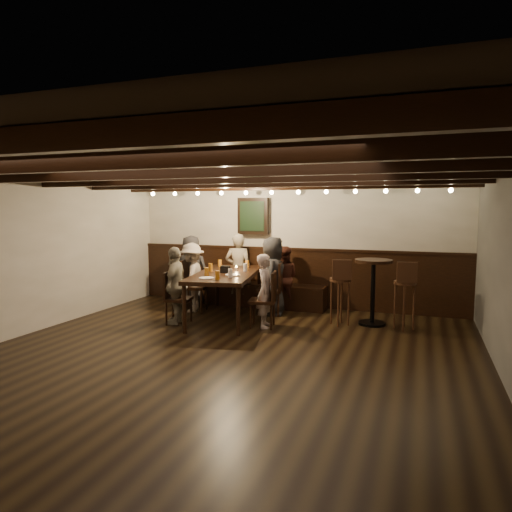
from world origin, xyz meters
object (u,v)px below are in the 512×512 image
at_px(chair_left_far, 178,308).
at_px(chair_left_near, 194,296).
at_px(high_top_table, 373,282).
at_px(person_left_far, 176,285).
at_px(person_left_near, 192,277).
at_px(person_right_near, 273,276).
at_px(person_bench_left, 191,271).
at_px(chair_right_near, 271,298).
at_px(chair_right_far, 263,310).
at_px(dining_table, 226,276).
at_px(person_bench_right, 283,278).
at_px(person_bench_centre, 238,270).
at_px(bar_stool_right, 404,304).
at_px(bar_stool_left, 340,300).
at_px(person_right_far, 265,291).

bearing_deg(chair_left_far, chair_left_near, -179.87).
bearing_deg(high_top_table, chair_left_far, -161.36).
bearing_deg(person_left_far, person_left_near, -180.00).
bearing_deg(person_left_near, chair_left_near, 90.00).
bearing_deg(person_left_near, chair_left_far, 2.02).
height_order(chair_left_far, person_right_near, person_right_near).
distance_m(chair_left_near, person_bench_left, 0.63).
relative_size(chair_left_near, chair_right_near, 1.02).
bearing_deg(person_bench_left, chair_right_far, 140.17).
bearing_deg(chair_left_far, chair_right_near, 122.04).
bearing_deg(person_bench_left, dining_table, 135.00).
distance_m(chair_right_near, person_bench_right, 0.58).
bearing_deg(chair_left_near, person_right_near, 90.00).
relative_size(person_bench_right, person_right_near, 0.86).
height_order(chair_left_far, chair_right_near, chair_right_near).
bearing_deg(dining_table, chair_right_near, 32.01).
xyz_separation_m(chair_left_far, person_left_near, (-0.20, 0.88, 0.37)).
xyz_separation_m(person_bench_centre, bar_stool_right, (3.12, -0.74, -0.30)).
bearing_deg(bar_stool_left, person_right_far, -171.00).
distance_m(chair_left_far, bar_stool_left, 2.68).
height_order(chair_right_near, chair_right_far, chair_right_near).
xyz_separation_m(chair_left_near, bar_stool_right, (3.71, -0.01, 0.11)).
xyz_separation_m(bar_stool_left, bar_stool_right, (1.00, 0.05, 0.00)).
distance_m(chair_left_near, person_bench_centre, 1.03).
relative_size(chair_right_near, bar_stool_left, 0.86).
bearing_deg(chair_right_near, person_bench_right, -21.82).
bearing_deg(person_right_far, person_bench_centre, 26.57).
xyz_separation_m(person_right_far, high_top_table, (1.60, 0.75, 0.12)).
relative_size(chair_right_far, high_top_table, 0.83).
relative_size(chair_left_far, person_right_far, 0.73).
relative_size(high_top_table, bar_stool_left, 0.99).
bearing_deg(person_bench_centre, bar_stool_right, 155.93).
relative_size(chair_right_near, chair_right_far, 1.05).
distance_m(person_right_near, high_top_table, 1.77).
distance_m(person_right_far, high_top_table, 1.77).
height_order(chair_right_far, person_left_near, person_left_near).
bearing_deg(person_bench_left, high_top_table, 164.86).
distance_m(person_bench_left, bar_stool_right, 4.00).
bearing_deg(person_right_far, dining_table, 59.04).
distance_m(dining_table, bar_stool_left, 1.96).
bearing_deg(chair_right_near, person_bench_left, 74.47).
distance_m(person_left_near, high_top_table, 3.24).
bearing_deg(person_bench_right, person_left_far, 39.29).
xyz_separation_m(person_right_far, bar_stool_left, (1.10, 0.55, -0.18)).
bearing_deg(person_left_near, high_top_table, 81.86).
bearing_deg(chair_right_near, person_right_far, -178.08).
xyz_separation_m(chair_right_near, person_bench_left, (-1.68, 0.14, 0.40)).
bearing_deg(person_bench_right, bar_stool_right, 150.26).
xyz_separation_m(person_right_far, bar_stool_right, (2.10, 0.60, -0.18)).
height_order(chair_left_near, bar_stool_right, bar_stool_right).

